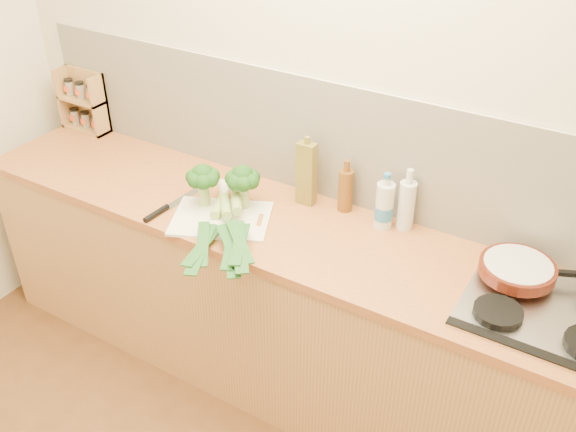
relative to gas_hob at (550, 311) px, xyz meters
name	(u,v)px	position (x,y,z in m)	size (l,w,h in m)	color
room_shell	(332,143)	(-1.02, 0.29, 0.26)	(3.50, 3.50, 3.50)	beige
counter	(296,309)	(-1.02, 0.00, -0.46)	(3.20, 0.62, 0.90)	tan
gas_hob	(550,311)	(0.00, 0.00, 0.00)	(0.58, 0.50, 0.04)	silver
chopping_board	(221,219)	(-1.33, -0.11, -0.01)	(0.41, 0.30, 0.01)	#EEE4CF
broccoli_left	(203,178)	(-1.45, -0.06, 0.13)	(0.15, 0.15, 0.20)	#94AB64
broccoli_right	(243,179)	(-1.29, 0.01, 0.13)	(0.15, 0.15, 0.20)	#94AB64
leek_front	(214,217)	(-1.33, -0.15, 0.02)	(0.30, 0.61, 0.04)	white
leek_mid	(227,215)	(-1.28, -0.13, 0.04)	(0.48, 0.56, 0.04)	white
leek_back	(237,211)	(-1.24, -0.11, 0.06)	(0.46, 0.58, 0.04)	white
chefs_knife	(163,209)	(-1.58, -0.19, 0.00)	(0.05, 0.34, 0.03)	silver
skillet	(518,269)	(-0.15, 0.11, 0.05)	(0.39, 0.28, 0.05)	#4F190D
spice_rack	(85,104)	(-2.47, 0.25, 0.13)	(0.27, 0.11, 0.33)	tan
oil_tin	(307,173)	(-1.09, 0.20, 0.13)	(0.08, 0.05, 0.32)	olive
glass_bottle	(406,204)	(-0.64, 0.24, 0.10)	(0.07, 0.07, 0.27)	silver
amber_bottle	(346,190)	(-0.92, 0.23, 0.09)	(0.06, 0.06, 0.24)	brown
water_bottle	(384,207)	(-0.72, 0.20, 0.08)	(0.08, 0.08, 0.23)	silver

